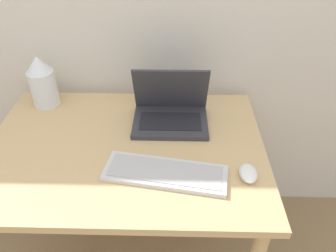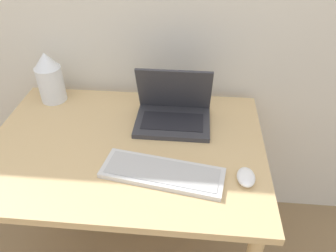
% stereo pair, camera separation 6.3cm
% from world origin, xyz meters
% --- Properties ---
extents(desk, '(1.06, 0.75, 0.75)m').
position_xyz_m(desk, '(0.00, 0.37, 0.65)').
color(desk, tan).
rests_on(desk, ground_plane).
extents(laptop, '(0.30, 0.22, 0.23)m').
position_xyz_m(laptop, '(0.17, 0.54, 0.80)').
color(laptop, '#333338').
rests_on(laptop, desk).
extents(keyboard, '(0.44, 0.20, 0.02)m').
position_xyz_m(keyboard, '(0.16, 0.22, 0.76)').
color(keyboard, silver).
rests_on(keyboard, desk).
extents(mouse, '(0.06, 0.09, 0.03)m').
position_xyz_m(mouse, '(0.44, 0.22, 0.77)').
color(mouse, white).
rests_on(mouse, desk).
extents(vase, '(0.11, 0.11, 0.23)m').
position_xyz_m(vase, '(-0.39, 0.66, 0.87)').
color(vase, white).
rests_on(vase, desk).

